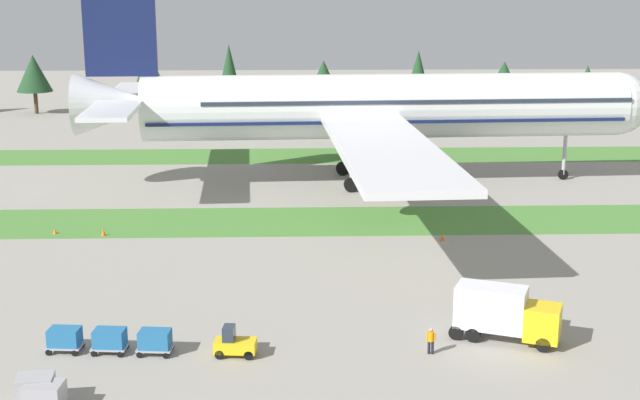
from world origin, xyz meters
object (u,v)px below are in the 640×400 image
Objects in this scene: baggage_tug at (234,344)px; uld_container_1 at (45,398)px; uld_container_0 at (36,391)px; taxiway_marker_2 at (55,231)px; taxiway_marker_0 at (442,238)px; cargo_dolly_third at (65,338)px; cargo_dolly_second at (110,339)px; airliner at (369,106)px; ground_crew_marshaller at (431,340)px; cargo_dolly_lead at (155,340)px; catering_truck at (505,312)px; taxiway_marker_1 at (103,232)px.

baggage_tug is 1.36× the size of uld_container_1.
taxiway_marker_2 is (-7.96, 34.66, -0.62)m from uld_container_0.
taxiway_marker_0 is (27.14, 32.01, -0.55)m from uld_container_1.
cargo_dolly_third is 4.70× the size of taxiway_marker_2.
cargo_dolly_second is (-7.89, 0.76, 0.10)m from baggage_tug.
airliner reaches higher than cargo_dolly_second.
cargo_dolly_lead is at bearing -168.10° from ground_crew_marshaller.
taxiway_marker_2 is at bearing -59.36° from airliner.
catering_truck is at bearing 3.09° from airliner.
uld_container_0 is at bearing -50.96° from catering_truck.
uld_container_1 is 3.49× the size of taxiway_marker_0.
ground_crew_marshaller is (17.37, -0.57, 0.03)m from cargo_dolly_lead.
taxiway_marker_2 is (-8.68, 35.42, -0.59)m from uld_container_1.
ground_crew_marshaller is at bearing 92.75° from cargo_dolly_third.
cargo_dolly_third is at bearing -74.18° from taxiway_marker_2.
cargo_dolly_lead is 2.90m from cargo_dolly_second.
taxiway_marker_1 is at bearing -156.38° from cargo_dolly_lead.
baggage_tug is 4.10× the size of taxiway_marker_1.
ground_crew_marshaller is at bearing -42.63° from taxiway_marker_2.
uld_container_1 is at bearing -27.00° from cargo_dolly_lead.
taxiway_marker_0 is at bearing 139.32° from cargo_dolly_second.
cargo_dolly_lead is (-17.63, -48.42, -8.13)m from airliner.
airliner is at bearing 162.45° from cargo_dolly_second.
catering_truck is (22.48, 1.46, 1.03)m from cargo_dolly_lead.
ground_crew_marshaller reaches higher than taxiway_marker_1.
cargo_dolly_lead is 28.50m from taxiway_marker_1.
taxiway_marker_0 is (25.20, 24.16, -0.63)m from cargo_dolly_second.
cargo_dolly_third is 8.19m from uld_container_1.
ground_crew_marshaller reaches higher than cargo_dolly_lead.
cargo_dolly_second reaches higher than taxiway_marker_2.
airliner is at bearing 171.05° from baggage_tug.
uld_container_1 reaches higher than cargo_dolly_second.
cargo_dolly_third is 28.37m from taxiway_marker_2.
taxiway_marker_2 is (-31.14, -20.57, -8.80)m from airliner.
baggage_tug reaches higher than uld_container_0.
cargo_dolly_second is 1.34× the size of ground_crew_marshaller.
ground_crew_marshaller is at bearing 17.52° from uld_container_1.
cargo_dolly_third is 1.17× the size of uld_container_0.
uld_container_0 is at bearing 133.01° from uld_container_1.
uld_container_0 is at bearing -15.02° from cargo_dolly_second.
catering_truck is at bearing 35.33° from ground_crew_marshaller.
baggage_tug is 1.56× the size of ground_crew_marshaller.
cargo_dolly_lead reaches higher than taxiway_marker_1.
taxiway_marker_0 is (-0.17, 22.98, -1.67)m from catering_truck.
taxiway_marker_2 is at bearing 103.77° from uld_container_1.
baggage_tug is 12.37m from ground_crew_marshaller.
uld_container_1 is 36.47m from taxiway_marker_2.
catering_truck reaches higher than cargo_dolly_second.
uld_container_0 is at bearing -151.00° from ground_crew_marshaller.
airliner is at bearing 101.05° from taxiway_marker_0.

